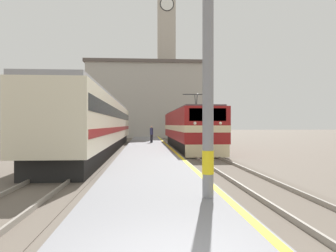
% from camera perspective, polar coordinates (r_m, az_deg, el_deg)
% --- Properties ---
extents(ground_plane, '(200.00, 200.00, 0.00)m').
position_cam_1_polar(ground_plane, '(34.18, -3.60, -3.34)').
color(ground_plane, '#60564C').
extents(platform, '(3.80, 140.00, 0.27)m').
position_cam_1_polar(platform, '(29.18, -3.50, -3.69)').
color(platform, slate).
rests_on(platform, ground).
extents(rail_track_near, '(2.83, 140.00, 0.16)m').
position_cam_1_polar(rail_track_near, '(29.45, 3.51, -3.85)').
color(rail_track_near, '#60564C').
rests_on(rail_track_near, ground).
extents(rail_track_far, '(2.84, 140.00, 0.16)m').
position_cam_1_polar(rail_track_far, '(29.39, -10.87, -3.86)').
color(rail_track_far, '#60564C').
rests_on(rail_track_far, ground).
extents(locomotive_train, '(2.92, 18.44, 4.45)m').
position_cam_1_polar(locomotive_train, '(29.37, 3.51, -0.44)').
color(locomotive_train, black).
rests_on(locomotive_train, ground).
extents(passenger_train, '(2.92, 30.06, 4.03)m').
position_cam_1_polar(passenger_train, '(26.74, -11.53, 0.32)').
color(passenger_train, black).
rests_on(passenger_train, ground).
extents(catenary_mast, '(2.59, 0.30, 8.19)m').
position_cam_1_polar(catenary_mast, '(8.71, 7.46, 14.75)').
color(catenary_mast, gray).
rests_on(catenary_mast, platform).
extents(person_on_platform, '(0.34, 0.34, 1.74)m').
position_cam_1_polar(person_on_platform, '(33.92, -2.89, -1.36)').
color(person_on_platform, '#23232D').
rests_on(person_on_platform, platform).
extents(clock_tower, '(4.10, 4.10, 29.78)m').
position_cam_1_polar(clock_tower, '(63.88, -0.30, 12.43)').
color(clock_tower, '#ADA393').
rests_on(clock_tower, ground).
extents(station_building, '(19.36, 9.62, 12.29)m').
position_cam_1_polar(station_building, '(55.33, -3.80, 4.42)').
color(station_building, '#A8A399').
rests_on(station_building, ground).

